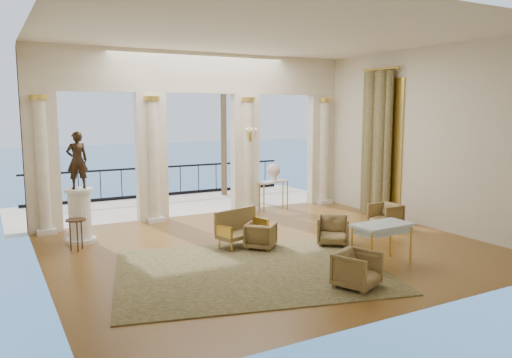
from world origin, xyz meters
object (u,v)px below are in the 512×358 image
pedestal (80,217)px  game_table (382,228)px  statue (77,160)px  settee (240,228)px  side_table (76,224)px  armchair_b (333,229)px  console_table (274,186)px  armchair_a (357,268)px  armchair_c (386,214)px  armchair_d (261,234)px

pedestal → game_table: bearing=-42.6°
game_table → statue: 6.67m
settee → side_table: (-3.23, 1.27, 0.19)m
armchair_b → game_table: (-0.03, -1.55, 0.36)m
settee → console_table: (2.66, 3.05, 0.32)m
armchair_a → side_table: bearing=106.2°
side_table → statue: bearing=74.1°
statue → console_table: statue is taller
game_table → side_table: size_ratio=1.75×
settee → game_table: (1.79, -2.50, 0.32)m
armchair_b → pedestal: pedestal is taller
armchair_c → settee: bearing=-97.1°
armchair_b → pedestal: 5.67m
armchair_c → armchair_d: bearing=-90.4°
armchair_a → armchair_b: 2.69m
game_table → pedestal: size_ratio=0.97×
statue → game_table: bearing=131.3°
armchair_b → settee: bearing=-168.6°
armchair_a → settee: (-0.52, 3.30, 0.05)m
statue → armchair_c: bearing=156.1°
armchair_d → pedestal: size_ratio=0.51×
armchair_b → settee: (-1.83, 0.95, 0.04)m
settee → side_table: 3.48m
pedestal → armchair_c: bearing=-17.9°
armchair_b → armchair_a: bearing=-80.1°
armchair_d → console_table: bearing=-79.6°
armchair_d → side_table: (-3.50, 1.72, 0.27)m
armchair_a → armchair_d: armchair_a is taller
pedestal → console_table: size_ratio=1.26×
settee → console_table: 4.06m
statue → armchair_d: bearing=138.1°
armchair_d → armchair_b: bearing=-153.1°
statue → console_table: 5.92m
settee → side_table: settee is taller
armchair_d → game_table: (1.53, -2.06, 0.40)m
armchair_b → console_table: bearing=117.1°
armchair_d → pedestal: 4.09m
armchair_d → game_table: bearing=171.4°
pedestal → side_table: size_ratio=1.80×
game_table → statue: (-4.83, 4.45, 1.14)m
armchair_c → side_table: side_table is taller
armchair_d → pedestal: (-3.31, 2.40, 0.28)m
statue → side_table: bearing=68.1°
armchair_c → armchair_d: (-3.69, -0.14, -0.03)m
armchair_d → side_table: bearing=18.7°
armchair_c → pedestal: 7.36m
armchair_a → armchair_d: bearing=71.9°
armchair_d → console_table: (2.39, 3.49, 0.41)m
settee → console_table: bearing=31.9°
armchair_a → game_table: 1.55m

